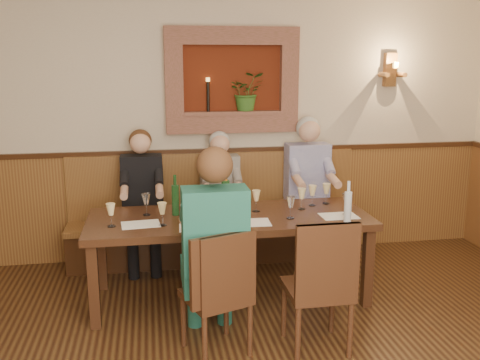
{
  "coord_description": "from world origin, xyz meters",
  "views": [
    {
      "loc": [
        -0.65,
        -2.5,
        2.06
      ],
      "look_at": [
        0.1,
        1.9,
        1.05
      ],
      "focal_mm": 40.0,
      "sensor_mm": 36.0,
      "label": 1
    }
  ],
  "objects_px": {
    "chair_near_right": "(317,311)",
    "spittoon_bucket": "(229,203)",
    "dining_table": "(230,224)",
    "person_bench_mid": "(221,210)",
    "person_chair_front": "(214,265)",
    "person_bench_right": "(309,201)",
    "wine_bottle_green_b": "(175,199)",
    "wine_bottle_green_a": "(226,196)",
    "water_bottle": "(348,206)",
    "bench": "(216,229)",
    "person_bench_left": "(143,213)",
    "chair_near_left": "(217,317)"
  },
  "relations": [
    {
      "from": "wine_bottle_green_a",
      "to": "person_chair_front",
      "type": "bearing_deg",
      "value": -103.96
    },
    {
      "from": "dining_table",
      "to": "person_bench_mid",
      "type": "distance_m",
      "value": 0.85
    },
    {
      "from": "wine_bottle_green_b",
      "to": "wine_bottle_green_a",
      "type": "bearing_deg",
      "value": -7.46
    },
    {
      "from": "dining_table",
      "to": "wine_bottle_green_b",
      "type": "bearing_deg",
      "value": 166.83
    },
    {
      "from": "person_chair_front",
      "to": "spittoon_bucket",
      "type": "bearing_deg",
      "value": 73.42
    },
    {
      "from": "person_bench_right",
      "to": "spittoon_bucket",
      "type": "distance_m",
      "value": 1.31
    },
    {
      "from": "water_bottle",
      "to": "chair_near_left",
      "type": "bearing_deg",
      "value": -154.36
    },
    {
      "from": "person_chair_front",
      "to": "spittoon_bucket",
      "type": "distance_m",
      "value": 0.83
    },
    {
      "from": "wine_bottle_green_a",
      "to": "wine_bottle_green_b",
      "type": "xyz_separation_m",
      "value": [
        -0.43,
        0.06,
        -0.02
      ]
    },
    {
      "from": "chair_near_right",
      "to": "spittoon_bucket",
      "type": "bearing_deg",
      "value": 117.56
    },
    {
      "from": "wine_bottle_green_a",
      "to": "chair_near_left",
      "type": "bearing_deg",
      "value": -102.01
    },
    {
      "from": "chair_near_left",
      "to": "wine_bottle_green_b",
      "type": "distance_m",
      "value": 1.19
    },
    {
      "from": "person_chair_front",
      "to": "water_bottle",
      "type": "distance_m",
      "value": 1.28
    },
    {
      "from": "person_bench_left",
      "to": "chair_near_left",
      "type": "bearing_deg",
      "value": -73.27
    },
    {
      "from": "dining_table",
      "to": "wine_bottle_green_b",
      "type": "height_order",
      "value": "wine_bottle_green_b"
    },
    {
      "from": "dining_table",
      "to": "person_bench_mid",
      "type": "xyz_separation_m",
      "value": [
        0.04,
        0.84,
        -0.12
      ]
    },
    {
      "from": "bench",
      "to": "person_bench_left",
      "type": "bearing_deg",
      "value": -171.96
    },
    {
      "from": "water_bottle",
      "to": "person_chair_front",
      "type": "bearing_deg",
      "value": -158.96
    },
    {
      "from": "spittoon_bucket",
      "to": "water_bottle",
      "type": "xyz_separation_m",
      "value": [
        0.94,
        -0.32,
        0.02
      ]
    },
    {
      "from": "dining_table",
      "to": "spittoon_bucket",
      "type": "height_order",
      "value": "spittoon_bucket"
    },
    {
      "from": "person_bench_mid",
      "to": "water_bottle",
      "type": "distance_m",
      "value": 1.51
    },
    {
      "from": "person_bench_left",
      "to": "person_chair_front",
      "type": "bearing_deg",
      "value": -72.44
    },
    {
      "from": "dining_table",
      "to": "bench",
      "type": "xyz_separation_m",
      "value": [
        0.0,
        0.94,
        -0.35
      ]
    },
    {
      "from": "chair_near_right",
      "to": "person_bench_right",
      "type": "xyz_separation_m",
      "value": [
        0.47,
        1.79,
        0.33
      ]
    },
    {
      "from": "bench",
      "to": "chair_near_right",
      "type": "xyz_separation_m",
      "value": [
        0.49,
        -1.89,
        -0.04
      ]
    },
    {
      "from": "bench",
      "to": "person_chair_front",
      "type": "distance_m",
      "value": 1.76
    },
    {
      "from": "person_bench_right",
      "to": "dining_table",
      "type": "bearing_deg",
      "value": -139.09
    },
    {
      "from": "chair_near_right",
      "to": "person_bench_mid",
      "type": "height_order",
      "value": "person_bench_mid"
    },
    {
      "from": "person_chair_front",
      "to": "person_bench_mid",
      "type": "bearing_deg",
      "value": 80.48
    },
    {
      "from": "chair_near_right",
      "to": "spittoon_bucket",
      "type": "distance_m",
      "value": 1.21
    },
    {
      "from": "person_bench_right",
      "to": "wine_bottle_green_a",
      "type": "relative_size",
      "value": 3.79
    },
    {
      "from": "chair_near_left",
      "to": "wine_bottle_green_a",
      "type": "bearing_deg",
      "value": 58.04
    },
    {
      "from": "wine_bottle_green_b",
      "to": "water_bottle",
      "type": "bearing_deg",
      "value": -17.27
    },
    {
      "from": "chair_near_right",
      "to": "person_bench_mid",
      "type": "relative_size",
      "value": 0.74
    },
    {
      "from": "chair_near_right",
      "to": "person_chair_front",
      "type": "xyz_separation_m",
      "value": [
        -0.72,
        0.18,
        0.33
      ]
    },
    {
      "from": "person_bench_left",
      "to": "wine_bottle_green_b",
      "type": "height_order",
      "value": "person_bench_left"
    },
    {
      "from": "spittoon_bucket",
      "to": "person_bench_right",
      "type": "bearing_deg",
      "value": 41.16
    },
    {
      "from": "dining_table",
      "to": "wine_bottle_green_a",
      "type": "distance_m",
      "value": 0.24
    },
    {
      "from": "person_bench_right",
      "to": "person_chair_front",
      "type": "relative_size",
      "value": 0.99
    },
    {
      "from": "bench",
      "to": "water_bottle",
      "type": "distance_m",
      "value": 1.67
    },
    {
      "from": "water_bottle",
      "to": "person_bench_right",
      "type": "bearing_deg",
      "value": 88.64
    },
    {
      "from": "person_bench_right",
      "to": "person_bench_mid",
      "type": "bearing_deg",
      "value": 179.74
    },
    {
      "from": "person_bench_left",
      "to": "spittoon_bucket",
      "type": "distance_m",
      "value": 1.16
    },
    {
      "from": "spittoon_bucket",
      "to": "person_bench_mid",
      "type": "bearing_deg",
      "value": 87.1
    },
    {
      "from": "wine_bottle_green_a",
      "to": "person_bench_mid",
      "type": "bearing_deg",
      "value": 85.24
    },
    {
      "from": "chair_near_left",
      "to": "person_bench_left",
      "type": "height_order",
      "value": "person_bench_left"
    },
    {
      "from": "bench",
      "to": "wine_bottle_green_a",
      "type": "relative_size",
      "value": 7.64
    },
    {
      "from": "spittoon_bucket",
      "to": "bench",
      "type": "bearing_deg",
      "value": 89.81
    },
    {
      "from": "wine_bottle_green_a",
      "to": "dining_table",
      "type": "bearing_deg",
      "value": -62.68
    },
    {
      "from": "spittoon_bucket",
      "to": "water_bottle",
      "type": "bearing_deg",
      "value": -18.59
    }
  ]
}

